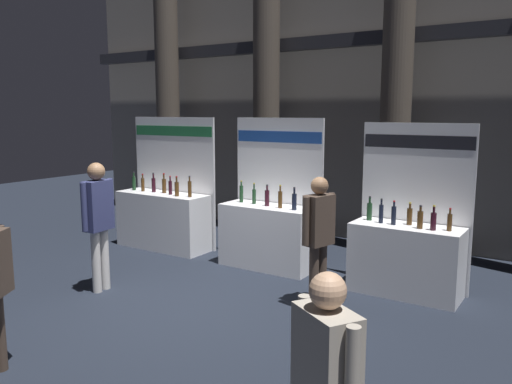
{
  "coord_description": "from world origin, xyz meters",
  "views": [
    {
      "loc": [
        4.13,
        -4.84,
        2.48
      ],
      "look_at": [
        0.09,
        1.38,
        1.32
      ],
      "focal_mm": 36.23,
      "sensor_mm": 36.0,
      "label": 1
    }
  ],
  "objects_px": {
    "exhibitor_booth_1": "(269,230)",
    "visitor_5": "(98,215)",
    "visitor_3": "(319,230)",
    "exhibitor_booth_2": "(407,252)",
    "visitor_4": "(326,382)",
    "exhibitor_booth_0": "(164,215)"
  },
  "relations": [
    {
      "from": "exhibitor_booth_0",
      "to": "visitor_3",
      "type": "height_order",
      "value": "exhibitor_booth_0"
    },
    {
      "from": "visitor_3",
      "to": "visitor_4",
      "type": "height_order",
      "value": "visitor_3"
    },
    {
      "from": "exhibitor_booth_2",
      "to": "visitor_4",
      "type": "height_order",
      "value": "exhibitor_booth_2"
    },
    {
      "from": "visitor_4",
      "to": "visitor_5",
      "type": "height_order",
      "value": "visitor_5"
    },
    {
      "from": "visitor_4",
      "to": "exhibitor_booth_0",
      "type": "bearing_deg",
      "value": -7.62
    },
    {
      "from": "exhibitor_booth_1",
      "to": "exhibitor_booth_2",
      "type": "xyz_separation_m",
      "value": [
        2.23,
        -0.04,
        -0.02
      ]
    },
    {
      "from": "exhibitor_booth_1",
      "to": "exhibitor_booth_0",
      "type": "bearing_deg",
      "value": -179.27
    },
    {
      "from": "visitor_4",
      "to": "visitor_5",
      "type": "xyz_separation_m",
      "value": [
        -4.45,
        2.13,
        0.12
      ]
    },
    {
      "from": "exhibitor_booth_0",
      "to": "visitor_5",
      "type": "distance_m",
      "value": 2.42
    },
    {
      "from": "exhibitor_booth_1",
      "to": "visitor_4",
      "type": "xyz_separation_m",
      "value": [
        3.07,
        -4.37,
        0.35
      ]
    },
    {
      "from": "exhibitor_booth_0",
      "to": "visitor_3",
      "type": "xyz_separation_m",
      "value": [
        3.65,
        -1.08,
        0.38
      ]
    },
    {
      "from": "exhibitor_booth_0",
      "to": "visitor_4",
      "type": "bearing_deg",
      "value": -39.33
    },
    {
      "from": "visitor_3",
      "to": "visitor_5",
      "type": "relative_size",
      "value": 0.93
    },
    {
      "from": "exhibitor_booth_2",
      "to": "visitor_5",
      "type": "relative_size",
      "value": 1.29
    },
    {
      "from": "exhibitor_booth_2",
      "to": "visitor_3",
      "type": "bearing_deg",
      "value": -127.04
    },
    {
      "from": "exhibitor_booth_1",
      "to": "visitor_5",
      "type": "distance_m",
      "value": 2.67
    },
    {
      "from": "exhibitor_booth_1",
      "to": "visitor_4",
      "type": "height_order",
      "value": "exhibitor_booth_1"
    },
    {
      "from": "visitor_5",
      "to": "visitor_4",
      "type": "bearing_deg",
      "value": 59.1
    },
    {
      "from": "exhibitor_booth_2",
      "to": "visitor_4",
      "type": "distance_m",
      "value": 4.43
    },
    {
      "from": "exhibitor_booth_1",
      "to": "visitor_5",
      "type": "relative_size",
      "value": 1.32
    },
    {
      "from": "visitor_3",
      "to": "visitor_4",
      "type": "distance_m",
      "value": 3.65
    },
    {
      "from": "visitor_3",
      "to": "exhibitor_booth_2",
      "type": "bearing_deg",
      "value": 158.89
    }
  ]
}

